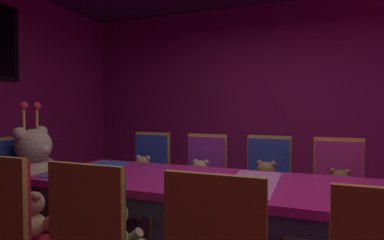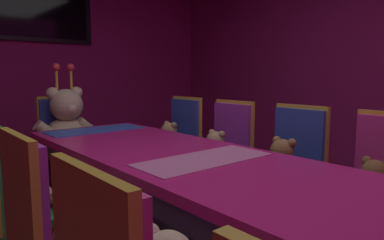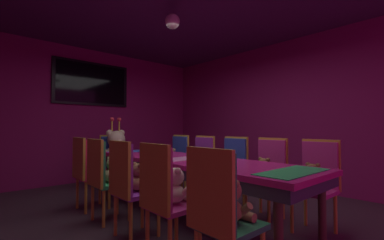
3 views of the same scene
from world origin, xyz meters
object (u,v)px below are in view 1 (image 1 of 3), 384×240
teddy_left_4 (33,217)px  chair_right_3 (205,174)px  chair_left_4 (11,223)px  chair_right_1 (339,184)px  chair_right_4 (149,169)px  chair_right_2 (268,178)px  teddy_right_4 (142,172)px  teddy_right_2 (266,181)px  teddy_left_3 (115,231)px  throne_chair (22,179)px  banquet_table (252,195)px  king_teddy_bear (35,166)px  teddy_right_3 (200,178)px  teddy_right_1 (340,189)px

teddy_left_4 → chair_right_3: chair_right_3 is taller
chair_left_4 → chair_right_1: bearing=-47.2°
teddy_left_4 → chair_right_4: 1.51m
chair_right_2 → teddy_right_4: (-0.17, 1.24, -0.01)m
teddy_right_2 → chair_right_4: 1.25m
teddy_left_3 → throne_chair: bearing=65.2°
banquet_table → king_teddy_bear: (0.00, 1.95, 0.07)m
teddy_left_4 → chair_right_1: bearing=-49.8°
teddy_right_2 → teddy_right_3: (-0.03, 0.61, -0.01)m
teddy_left_4 → chair_right_1: (1.52, -1.80, 0.02)m
teddy_right_3 → teddy_left_4: bearing=-23.7°
teddy_right_4 → banquet_table: bearing=61.4°
king_teddy_bear → chair_right_4: bearing=49.2°
teddy_right_4 → throne_chair: bearing=-52.3°
teddy_right_4 → chair_right_3: bearing=101.9°
chair_left_4 → teddy_right_2: size_ratio=2.91×
banquet_table → chair_left_4: (-0.83, 1.20, -0.06)m
teddy_left_3 → chair_right_1: (1.54, -1.20, 0.01)m
teddy_left_3 → teddy_right_3: 1.37m
king_teddy_bear → chair_right_3: bearing=31.1°
teddy_right_1 → king_teddy_bear: 2.65m
chair_right_2 → throne_chair: bearing=-68.3°
throne_chair → teddy_left_4: bearing=-36.7°
teddy_left_3 → throne_chair: throne_chair is taller
chair_left_4 → teddy_left_4: 0.14m
teddy_left_4 → chair_right_2: 1.95m
chair_right_1 → chair_right_3: same height
teddy_right_2 → chair_right_3: size_ratio=0.34×
teddy_left_3 → chair_left_4: size_ratio=0.33×
chair_right_3 → teddy_right_4: chair_right_3 is taller
teddy_right_2 → throne_chair: throne_chair is taller
teddy_right_3 → banquet_table: bearing=42.5°
teddy_left_3 → chair_right_1: 1.96m
chair_right_3 → throne_chair: 1.72m
chair_left_4 → teddy_right_2: chair_left_4 is taller
teddy_left_4 → throne_chair: 1.14m
teddy_left_3 → teddy_right_2: bearing=-23.4°
chair_right_3 → teddy_right_3: 0.15m
teddy_left_3 → teddy_right_3: teddy_left_3 is taller
teddy_right_1 → chair_right_2: size_ratio=0.31×
chair_left_4 → chair_right_2: bearing=-35.8°
chair_right_1 → chair_right_4: bearing=-89.5°
chair_left_4 → teddy_right_2: bearing=-38.3°
teddy_left_4 → teddy_right_1: (1.38, -1.80, 0.00)m
teddy_right_2 → chair_left_4: bearing=-38.3°
teddy_left_3 → teddy_left_4: (0.02, 0.60, -0.01)m
teddy_right_3 → chair_right_4: size_ratio=0.32×
chair_right_3 → throne_chair: same height
chair_left_4 → teddy_left_4: bearing=0.0°
chair_right_2 → teddy_left_4: bearing=-38.3°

